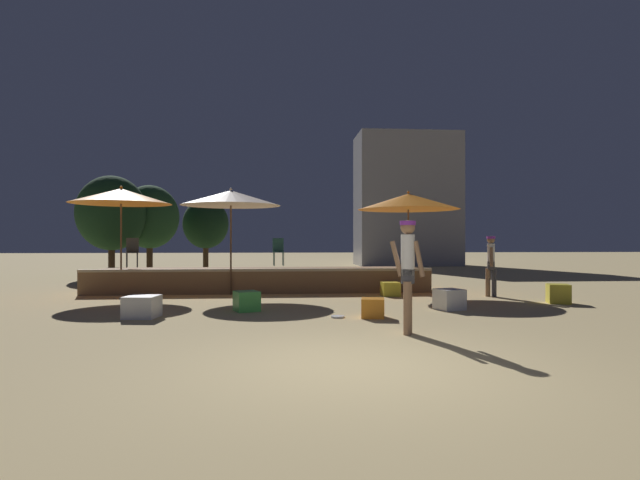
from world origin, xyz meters
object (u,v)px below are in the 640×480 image
patio_umbrella_1 (121,196)px  background_tree_0 (206,224)px  cube_seat_2 (373,308)px  background_tree_1 (112,213)px  cube_seat_5 (390,289)px  bistro_chair_1 (278,249)px  cube_seat_3 (558,294)px  patio_umbrella_2 (408,202)px  background_tree_2 (150,217)px  cube_seat_0 (142,307)px  bistro_chair_0 (132,250)px  person_1 (491,263)px  cube_seat_4 (247,301)px  cube_seat_1 (449,299)px  person_0 (408,268)px  frisbee_disc (338,317)px  patio_umbrella_0 (231,198)px

patio_umbrella_1 → background_tree_0: (0.71, 11.65, -0.39)m
patio_umbrella_1 → cube_seat_2: patio_umbrella_1 is taller
background_tree_1 → cube_seat_5: bearing=-39.9°
bistro_chair_1 → cube_seat_3: bearing=-39.8°
patio_umbrella_2 → background_tree_2: 13.53m
cube_seat_0 → cube_seat_2: 4.64m
cube_seat_3 → background_tree_2: size_ratio=0.15×
cube_seat_5 → bistro_chair_0: bistro_chair_0 is taller
cube_seat_0 → cube_seat_5: 6.82m
cube_seat_3 → bistro_chair_0: size_ratio=0.69×
cube_seat_5 → person_1: person_1 is taller
bistro_chair_0 → patio_umbrella_2: bearing=-20.0°
cube_seat_4 → cube_seat_0: bearing=-159.2°
cube_seat_4 → patio_umbrella_1: bearing=136.2°
cube_seat_0 → cube_seat_2: size_ratio=1.29×
background_tree_1 → cube_seat_4: bearing=-60.0°
patio_umbrella_2 → cube_seat_5: (-0.71, -0.75, -2.51)m
cube_seat_4 → cube_seat_1: bearing=-1.9°
patio_umbrella_1 → person_1: 10.62m
cube_seat_1 → background_tree_1: (-11.10, 11.57, 2.52)m
cube_seat_5 → person_0: 5.80m
background_tree_2 → bistro_chair_1: bearing=-51.0°
cube_seat_5 → person_1: bearing=-7.9°
frisbee_disc → person_0: bearing=-63.0°
cube_seat_4 → bistro_chair_0: bearing=129.1°
patio_umbrella_0 → cube_seat_1: bearing=-34.6°
cube_seat_4 → background_tree_2: bearing=112.6°
cube_seat_3 → bistro_chair_1: 8.36m
background_tree_1 → person_1: bearing=-34.6°
cube_seat_3 → person_1: person_1 is taller
patio_umbrella_0 → background_tree_1: 9.95m
patio_umbrella_2 → cube_seat_3: 4.78m
patio_umbrella_2 → background_tree_2: size_ratio=0.73×
cube_seat_1 → person_1: size_ratio=0.40×
patio_umbrella_0 → frisbee_disc: bearing=-60.4°
cube_seat_2 → bistro_chair_1: bearing=106.3°
background_tree_1 → patio_umbrella_0: bearing=-53.5°
cube_seat_0 → bistro_chair_0: size_ratio=0.76×
patio_umbrella_2 → cube_seat_3: size_ratio=4.86×
patio_umbrella_0 → person_1: bearing=-8.6°
person_0 → background_tree_2: size_ratio=0.46×
cube_seat_2 → cube_seat_4: cube_seat_4 is taller
cube_seat_1 → frisbee_disc: (-2.63, -0.92, -0.21)m
person_1 → background_tree_0: background_tree_0 is taller
patio_umbrella_0 → bistro_chair_1: bearing=54.8°
patio_umbrella_1 → cube_seat_2: size_ratio=5.88×
background_tree_0 → background_tree_1: (-3.50, -3.87, 0.33)m
bistro_chair_0 → background_tree_1: size_ratio=0.20×
background_tree_2 → cube_seat_0: bearing=-76.4°
cube_seat_1 → background_tree_2: size_ratio=0.16×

